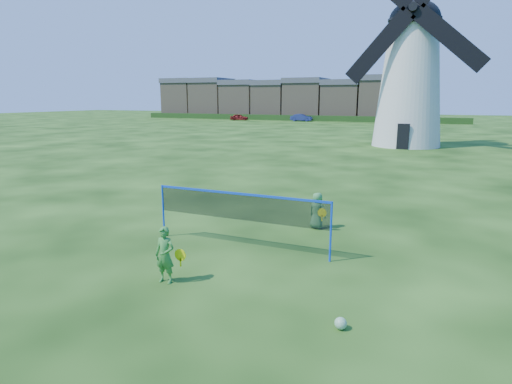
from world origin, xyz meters
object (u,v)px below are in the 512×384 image
object	(u,v)px
player_boy	(317,211)
car_left	(239,117)
badminton_net	(240,208)
car_right	(301,118)
play_ball	(341,323)
player_girl	(165,255)
windmill	(410,75)

from	to	relation	value
player_boy	car_left	size ratio (longest dim) A/B	0.34
badminton_net	car_right	size ratio (longest dim) A/B	1.29
play_ball	car_left	bearing A→B (deg)	117.26
player_girl	car_right	size ratio (longest dim) A/B	0.33
play_ball	car_left	world-z (taller)	car_left
play_ball	car_left	size ratio (longest dim) A/B	0.06
player_girl	car_left	distance (m)	71.71
player_boy	car_left	distance (m)	67.86
player_girl	player_boy	world-z (taller)	player_girl
car_left	car_right	bearing A→B (deg)	-102.02
badminton_net	play_ball	world-z (taller)	badminton_net
windmill	player_boy	xyz separation A→B (m)	(-0.51, -26.14, -5.33)
player_boy	windmill	bearing A→B (deg)	-69.74
player_boy	play_ball	bearing A→B (deg)	131.08
windmill	car_left	bearing A→B (deg)	133.68
badminton_net	player_boy	world-z (taller)	badminton_net
badminton_net	player_girl	xyz separation A→B (m)	(-0.54, -2.68, -0.50)
play_ball	car_left	xyz separation A→B (m)	(-33.81, 65.61, 0.47)
player_girl	badminton_net	bearing A→B (deg)	76.85
badminton_net	play_ball	size ratio (longest dim) A/B	22.95
badminton_net	play_ball	bearing A→B (deg)	-41.61
windmill	play_ball	size ratio (longest dim) A/B	74.97
windmill	player_boy	size ratio (longest dim) A/B	14.37
windmill	play_ball	bearing A→B (deg)	-87.26
player_girl	car_right	distance (m)	69.42
player_girl	player_boy	xyz separation A→B (m)	(1.97, 5.26, -0.06)
play_ball	car_right	bearing A→B (deg)	108.25
windmill	player_girl	world-z (taller)	windmill
badminton_net	player_girl	distance (m)	2.78
player_girl	play_ball	distance (m)	4.05
play_ball	player_girl	bearing A→B (deg)	174.32
badminton_net	car_right	world-z (taller)	badminton_net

